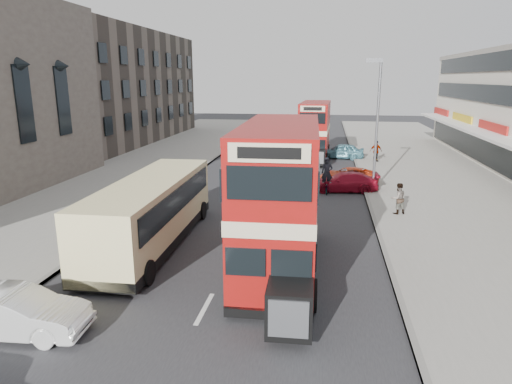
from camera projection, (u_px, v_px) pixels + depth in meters
The scene contains 18 objects.
ground at pixel (185, 345), 12.12m from camera, with size 160.00×160.00×0.00m, color #28282B.
road_surface at pixel (273, 182), 31.27m from camera, with size 12.00×90.00×0.01m, color #28282B.
pavement_right at pixel (454, 187), 29.47m from camera, with size 12.00×90.00×0.15m, color gray.
pavement_left at pixel (111, 175), 33.04m from camera, with size 12.00×90.00×0.15m, color gray.
kerb_left at pixel (188, 178), 32.16m from camera, with size 0.20×90.00×0.16m, color gray.
kerb_right at pixel (362, 184), 30.35m from camera, with size 0.20×90.00×0.16m, color gray.
brick_terrace at pixel (97, 87), 50.31m from camera, with size 14.00×28.00×12.00m, color #66594C.
street_lamp at pixel (376, 116), 27.21m from camera, with size 1.00×0.20×8.12m.
bus_main at pixel (280, 198), 16.31m from camera, with size 2.87×9.60×5.27m.
bus_second at pixel (315, 130), 39.72m from camera, with size 2.66×8.78×4.79m.
coach at pixel (151, 210), 19.10m from camera, with size 2.80×10.06×2.65m.
car_left_front at pixel (16, 313), 12.49m from camera, with size 1.40×4.01×1.32m, color white.
car_right_a at pixel (344, 182), 28.43m from camera, with size 1.72×4.23×1.23m, color maroon.
car_right_b at pixel (348, 176), 30.52m from camera, with size 1.83×3.97×1.10m, color red.
car_right_c at pixel (341, 151), 39.99m from camera, with size 1.60×3.98×1.36m, color #5599AA.
pedestrian_near at pixel (398, 198), 23.19m from camera, with size 0.61×0.41×1.65m, color gray.
pedestrian_far at pixel (376, 151), 37.76m from camera, with size 1.04×0.43×1.77m, color gray.
cyclist at pixel (327, 180), 27.95m from camera, with size 0.71×1.55×2.24m.
Camera 1 is at (3.54, -10.31, 7.00)m, focal length 31.57 mm.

